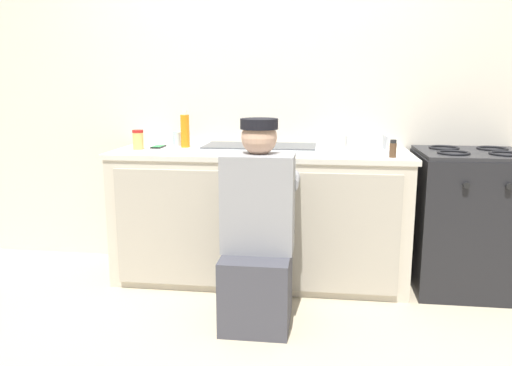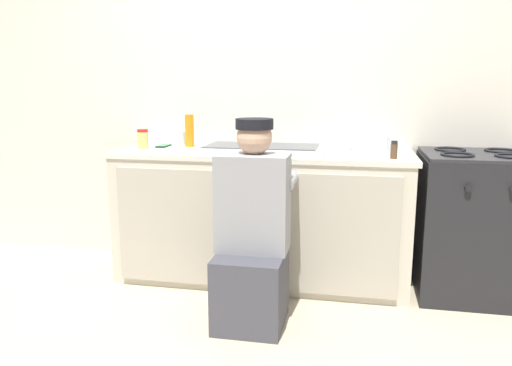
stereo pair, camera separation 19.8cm
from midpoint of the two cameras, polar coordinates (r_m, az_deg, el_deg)
ground_plane at (r=3.16m, az=-2.08°, el=-12.66°), size 12.00×12.00×0.00m
back_wall at (r=3.53m, az=-0.45°, el=10.75°), size 6.00×0.10×2.50m
counter_cabinet at (r=3.29m, az=-1.29°, el=-4.03°), size 1.87×0.62×0.83m
countertop at (r=3.22m, az=-1.30°, el=3.40°), size 1.91×0.62×0.03m
sink_double_basin at (r=3.21m, az=-1.30°, el=4.03°), size 0.80×0.44×0.19m
stove_range at (r=3.36m, az=21.49°, el=-4.02°), size 0.65×0.62×0.89m
plumber_person at (r=2.69m, az=-1.94°, el=-6.56°), size 0.42×0.61×1.10m
dish_rack_tray at (r=3.22m, az=10.72°, el=3.94°), size 0.28×0.22×0.11m
condiment_jar at (r=3.40m, az=-14.96°, el=4.80°), size 0.07×0.07×0.13m
soap_bottle_orange at (r=3.44m, az=-9.76°, el=5.91°), size 0.06×0.06×0.25m
spice_bottle_pepper at (r=3.00m, az=13.57°, el=3.80°), size 0.04×0.04×0.10m
water_glass at (r=3.51m, az=-10.59°, el=4.96°), size 0.06×0.06×0.10m
cell_phone at (r=3.47m, az=-12.71°, el=4.07°), size 0.07×0.14×0.01m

